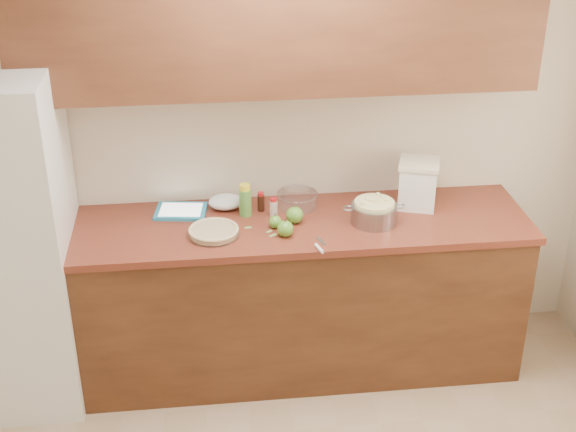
{
  "coord_description": "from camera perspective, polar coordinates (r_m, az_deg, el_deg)",
  "views": [
    {
      "loc": [
        -0.4,
        -2.26,
        2.88
      ],
      "look_at": [
        0.03,
        1.43,
        0.98
      ],
      "focal_mm": 50.0,
      "sensor_mm": 36.0,
      "label": 1
    }
  ],
  "objects": [
    {
      "name": "colander",
      "position": [
        4.23,
        6.13,
        0.26
      ],
      "size": [
        0.33,
        0.24,
        0.12
      ],
      "rotation": [
        0.0,
        0.0,
        0.4
      ],
      "color": "gray",
      "rests_on": "counter_run"
    },
    {
      "name": "apple_front",
      "position": [
        4.08,
        -0.19,
        -0.91
      ],
      "size": [
        0.08,
        0.08,
        0.1
      ],
      "color": "#518D29",
      "rests_on": "counter_run"
    },
    {
      "name": "mixing_bowl",
      "position": [
        4.38,
        0.67,
        1.2
      ],
      "size": [
        0.23,
        0.23,
        0.08
      ],
      "rotation": [
        0.0,
        0.0,
        -0.36
      ],
      "color": "silver",
      "rests_on": "counter_run"
    },
    {
      "name": "apple_center",
      "position": [
        4.21,
        0.48,
        0.07
      ],
      "size": [
        0.09,
        0.09,
        0.1
      ],
      "color": "#518D29",
      "rests_on": "counter_run"
    },
    {
      "name": "cinnamon_shaker",
      "position": [
        4.28,
        -1.03,
        0.63
      ],
      "size": [
        0.04,
        0.04,
        0.1
      ],
      "rotation": [
        0.0,
        0.0,
        0.12
      ],
      "color": "beige",
      "rests_on": "counter_run"
    },
    {
      "name": "vanilla_bottle",
      "position": [
        4.34,
        -1.94,
        1.01
      ],
      "size": [
        0.04,
        0.04,
        0.11
      ],
      "rotation": [
        0.0,
        0.0,
        -0.38
      ],
      "color": "black",
      "rests_on": "counter_run"
    },
    {
      "name": "peel_c",
      "position": [
        4.19,
        -2.86,
        -0.83
      ],
      "size": [
        0.04,
        0.02,
        0.0
      ],
      "primitive_type": "cube",
      "rotation": [
        0.0,
        0.0,
        0.1
      ],
      "color": "#81AD54",
      "rests_on": "counter_run"
    },
    {
      "name": "room_shell",
      "position": [
        2.79,
        2.88,
        -7.45
      ],
      "size": [
        3.6,
        3.6,
        3.6
      ],
      "color": "tan",
      "rests_on": "ground"
    },
    {
      "name": "lemon_bottle",
      "position": [
        4.28,
        -3.05,
        1.11
      ],
      "size": [
        0.07,
        0.07,
        0.18
      ],
      "rotation": [
        0.0,
        0.0,
        0.37
      ],
      "color": "#4C8C38",
      "rests_on": "counter_run"
    },
    {
      "name": "tablet",
      "position": [
        4.37,
        -7.62,
        0.35
      ],
      "size": [
        0.3,
        0.24,
        0.02
      ],
      "rotation": [
        0.0,
        0.0,
        -0.14
      ],
      "color": "teal",
      "rests_on": "counter_run"
    },
    {
      "name": "peel_a",
      "position": [
        4.14,
        -1.35,
        -1.11
      ],
      "size": [
        0.04,
        0.03,
        0.0
      ],
      "primitive_type": "cube",
      "rotation": [
        0.0,
        0.0,
        0.65
      ],
      "color": "#81AD54",
      "rests_on": "counter_run"
    },
    {
      "name": "apple_left",
      "position": [
        4.17,
        -0.91,
        -0.42
      ],
      "size": [
        0.07,
        0.07,
        0.08
      ],
      "color": "#518D29",
      "rests_on": "counter_run"
    },
    {
      "name": "fridge",
      "position": [
        4.32,
        -19.72,
        -1.88
      ],
      "size": [
        0.7,
        0.7,
        1.8
      ],
      "primitive_type": "cube",
      "color": "white",
      "rests_on": "ground"
    },
    {
      "name": "counter_run",
      "position": [
        4.47,
        -0.41,
        -5.66
      ],
      "size": [
        2.64,
        0.68,
        0.92
      ],
      "color": "brown",
      "rests_on": "ground"
    },
    {
      "name": "paper_towel",
      "position": [
        4.38,
        -4.45,
        1.02
      ],
      "size": [
        0.19,
        0.16,
        0.08
      ],
      "primitive_type": "ellipsoid",
      "rotation": [
        0.0,
        0.0,
        -0.04
      ],
      "color": "white",
      "rests_on": "counter_run"
    },
    {
      "name": "flour_canister",
      "position": [
        4.42,
        9.22,
        2.3
      ],
      "size": [
        0.27,
        0.27,
        0.26
      ],
      "rotation": [
        0.0,
        0.0,
        -0.31
      ],
      "color": "white",
      "rests_on": "counter_run"
    },
    {
      "name": "peel_b",
      "position": [
        4.11,
        -1.06,
        -1.38
      ],
      "size": [
        0.05,
        0.04,
        0.0
      ],
      "primitive_type": "cube",
      "rotation": [
        0.0,
        0.0,
        -2.57
      ],
      "color": "#81AD54",
      "rests_on": "counter_run"
    },
    {
      "name": "upper_cabinets",
      "position": [
        4.02,
        -0.73,
        13.74
      ],
      "size": [
        2.6,
        0.34,
        0.7
      ],
      "primitive_type": "cube",
      "color": "brown",
      "rests_on": "room_shell"
    },
    {
      "name": "pie",
      "position": [
        4.11,
        -5.31,
        -1.11
      ],
      "size": [
        0.27,
        0.27,
        0.04
      ],
      "rotation": [
        0.0,
        0.0,
        0.21
      ],
      "color": "silver",
      "rests_on": "counter_run"
    },
    {
      "name": "paring_knife",
      "position": [
        3.99,
        2.26,
        -2.24
      ],
      "size": [
        0.06,
        0.18,
        0.02
      ],
      "rotation": [
        0.0,
        0.0,
        0.27
      ],
      "color": "gray",
      "rests_on": "counter_run"
    }
  ]
}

